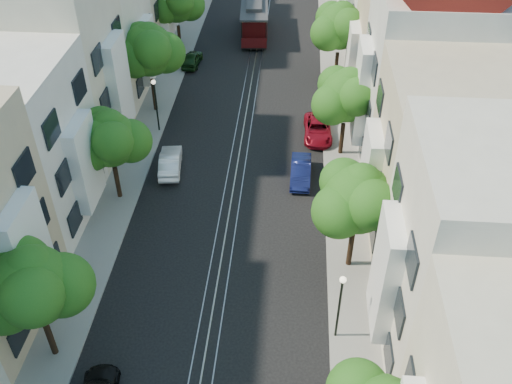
% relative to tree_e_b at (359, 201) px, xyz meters
% --- Properties ---
extents(ground, '(200.00, 200.00, 0.00)m').
position_rel_tree_e_b_xyz_m(ground, '(-7.26, 19.02, -4.73)').
color(ground, black).
rests_on(ground, ground).
extents(sidewalk_east, '(2.50, 80.00, 0.12)m').
position_rel_tree_e_b_xyz_m(sidewalk_east, '(-0.01, 19.02, -4.67)').
color(sidewalk_east, gray).
rests_on(sidewalk_east, ground).
extents(sidewalk_west, '(2.50, 80.00, 0.12)m').
position_rel_tree_e_b_xyz_m(sidewalk_west, '(-14.51, 19.02, -4.67)').
color(sidewalk_west, gray).
rests_on(sidewalk_west, ground).
extents(rail_left, '(0.06, 80.00, 0.02)m').
position_rel_tree_e_b_xyz_m(rail_left, '(-7.81, 19.02, -4.72)').
color(rail_left, gray).
rests_on(rail_left, ground).
extents(rail_slot, '(0.06, 80.00, 0.02)m').
position_rel_tree_e_b_xyz_m(rail_slot, '(-7.26, 19.02, -4.72)').
color(rail_slot, gray).
rests_on(rail_slot, ground).
extents(rail_right, '(0.06, 80.00, 0.02)m').
position_rel_tree_e_b_xyz_m(rail_right, '(-6.71, 19.02, -4.72)').
color(rail_right, gray).
rests_on(rail_right, ground).
extents(lane_line, '(0.08, 80.00, 0.01)m').
position_rel_tree_e_b_xyz_m(lane_line, '(-7.26, 19.02, -4.73)').
color(lane_line, tan).
rests_on(lane_line, ground).
extents(townhouses_east, '(7.75, 72.00, 12.00)m').
position_rel_tree_e_b_xyz_m(townhouses_east, '(4.61, 18.94, 0.45)').
color(townhouses_east, beige).
rests_on(townhouses_east, ground).
extents(townhouses_west, '(7.75, 72.00, 11.76)m').
position_rel_tree_e_b_xyz_m(townhouses_west, '(-19.13, 18.94, 0.35)').
color(townhouses_west, silver).
rests_on(townhouses_west, ground).
extents(tree_e_b, '(4.93, 4.08, 6.68)m').
position_rel_tree_e_b_xyz_m(tree_e_b, '(0.00, 0.00, 0.00)').
color(tree_e_b, black).
rests_on(tree_e_b, ground).
extents(tree_e_c, '(4.84, 3.99, 6.52)m').
position_rel_tree_e_b_xyz_m(tree_e_c, '(-0.00, 11.00, -0.13)').
color(tree_e_c, black).
rests_on(tree_e_c, ground).
extents(tree_e_d, '(5.01, 4.16, 6.85)m').
position_rel_tree_e_b_xyz_m(tree_e_d, '(0.00, 22.00, 0.13)').
color(tree_e_d, black).
rests_on(tree_e_d, ground).
extents(tree_w_a, '(4.93, 4.08, 6.68)m').
position_rel_tree_e_b_xyz_m(tree_w_a, '(-14.40, -7.00, 0.00)').
color(tree_w_a, black).
rests_on(tree_w_a, ground).
extents(tree_w_b, '(4.72, 3.87, 6.27)m').
position_rel_tree_e_b_xyz_m(tree_w_b, '(-14.40, 5.00, -0.34)').
color(tree_w_b, black).
rests_on(tree_w_b, ground).
extents(tree_w_c, '(5.13, 4.28, 7.09)m').
position_rel_tree_e_b_xyz_m(tree_w_c, '(-14.40, 16.00, 0.34)').
color(tree_w_c, black).
rests_on(tree_w_c, ground).
extents(tree_w_d, '(4.84, 3.99, 6.52)m').
position_rel_tree_e_b_xyz_m(tree_w_d, '(-14.40, 27.00, -0.13)').
color(tree_w_d, black).
rests_on(tree_w_d, ground).
extents(lamp_east, '(0.32, 0.32, 4.16)m').
position_rel_tree_e_b_xyz_m(lamp_east, '(-0.96, -4.98, -1.89)').
color(lamp_east, black).
rests_on(lamp_east, ground).
extents(lamp_west, '(0.32, 0.32, 4.16)m').
position_rel_tree_e_b_xyz_m(lamp_west, '(-13.56, 13.02, -1.89)').
color(lamp_west, black).
rests_on(lamp_west, ground).
extents(cable_car, '(3.09, 8.42, 3.18)m').
position_rel_tree_e_b_xyz_m(cable_car, '(-7.75, 31.37, -2.85)').
color(cable_car, black).
rests_on(cable_car, ground).
extents(parked_car_e_mid, '(1.38, 3.80, 1.25)m').
position_rel_tree_e_b_xyz_m(parked_car_e_mid, '(-2.86, 7.87, -4.11)').
color(parked_car_e_mid, '#0D1342').
rests_on(parked_car_e_mid, ground).
extents(parked_car_e_far, '(2.08, 4.39, 1.21)m').
position_rel_tree_e_b_xyz_m(parked_car_e_far, '(-1.66, 13.22, -4.13)').
color(parked_car_e_far, maroon).
rests_on(parked_car_e_far, ground).
extents(parked_car_w_mid, '(1.85, 4.07, 1.29)m').
position_rel_tree_e_b_xyz_m(parked_car_w_mid, '(-11.75, 8.26, -4.09)').
color(parked_car_w_mid, white).
rests_on(parked_car_w_mid, ground).
extents(parked_car_w_far, '(1.66, 3.61, 1.20)m').
position_rel_tree_e_b_xyz_m(parked_car_w_far, '(-12.86, 24.22, -4.13)').
color(parked_car_w_far, black).
rests_on(parked_car_w_far, ground).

